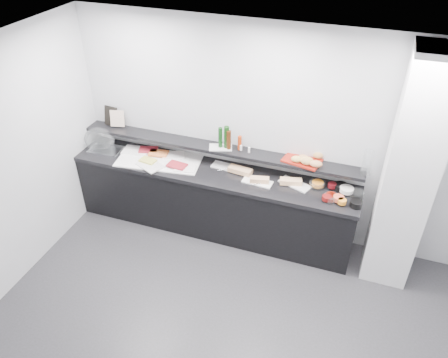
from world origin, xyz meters
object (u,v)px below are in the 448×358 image
(sandwich_plate_mid, at_px, (257,182))
(carafe, at_px, (367,163))
(condiment_tray, at_px, (221,147))
(bread_tray, at_px, (302,160))
(framed_print, at_px, (111,116))
(cloche_base, at_px, (106,150))

(sandwich_plate_mid, relative_size, carafe, 1.19)
(condiment_tray, xyz_separation_m, carafe, (1.72, 0.00, 0.14))
(sandwich_plate_mid, xyz_separation_m, bread_tray, (0.46, 0.26, 0.25))
(sandwich_plate_mid, height_order, condiment_tray, condiment_tray)
(framed_print, bearing_deg, carafe, 5.21)
(framed_print, bearing_deg, cloche_base, -76.00)
(cloche_base, bearing_deg, condiment_tray, 3.91)
(sandwich_plate_mid, bearing_deg, condiment_tray, 162.47)
(cloche_base, distance_m, carafe, 3.30)
(cloche_base, height_order, framed_print, framed_print)
(condiment_tray, xyz_separation_m, bread_tray, (1.01, 0.04, 0.00))
(bread_tray, distance_m, carafe, 0.73)
(cloche_base, bearing_deg, sandwich_plate_mid, -3.92)
(carafe, bearing_deg, bread_tray, 176.84)
(framed_print, relative_size, carafe, 0.87)
(framed_print, bearing_deg, bread_tray, 5.70)
(framed_print, distance_m, carafe, 3.30)
(condiment_tray, relative_size, carafe, 0.93)
(cloche_base, distance_m, framed_print, 0.46)
(framed_print, bearing_deg, condiment_tray, 3.63)
(sandwich_plate_mid, bearing_deg, bread_tray, 33.25)
(cloche_base, height_order, carafe, carafe)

